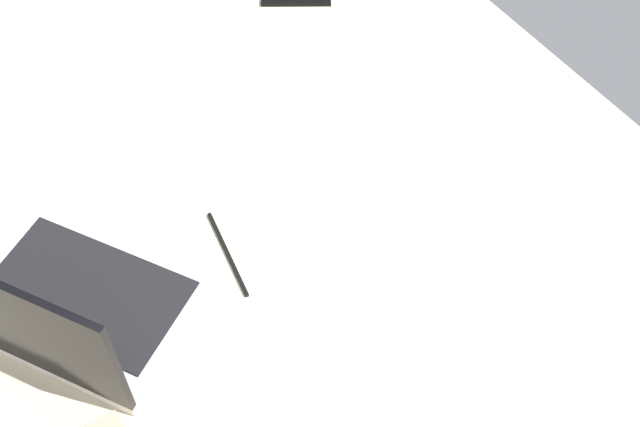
# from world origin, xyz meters

# --- Properties ---
(bed_mattress) EXTENTS (1.80, 1.40, 0.18)m
(bed_mattress) POSITION_xyz_m (0.00, 0.00, 0.09)
(bed_mattress) COLOR beige
(bed_mattress) RESTS_ON ground
(laptop) EXTENTS (0.40, 0.37, 0.23)m
(laptop) POSITION_xyz_m (0.03, 0.30, 0.22)
(laptop) COLOR silver
(laptop) RESTS_ON bed_mattress
(charger_cable) EXTENTS (0.17, 0.03, 0.01)m
(charger_cable) POSITION_xyz_m (0.01, 0.04, 0.18)
(charger_cable) COLOR black
(charger_cable) RESTS_ON bed_mattress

